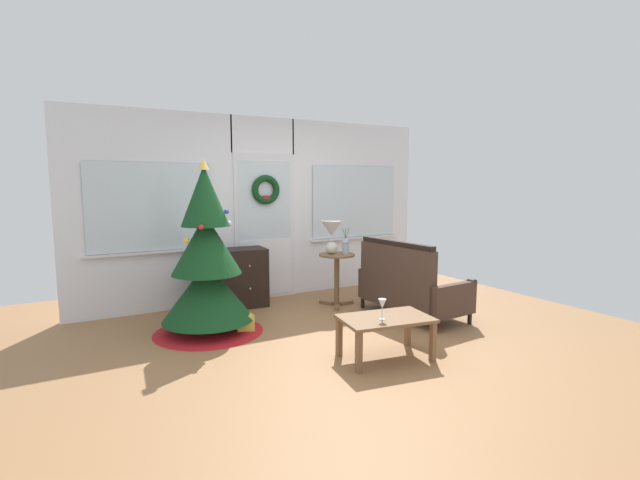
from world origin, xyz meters
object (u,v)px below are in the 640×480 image
(dresser_cabinet, at_px, (232,278))
(gift_box, at_px, (243,323))
(christmas_tree, at_px, (207,270))
(wine_glass, at_px, (383,305))
(settee_sofa, at_px, (407,287))
(table_lamp, at_px, (331,233))
(side_table, at_px, (337,269))
(flower_vase, at_px, (346,245))
(coffee_table, at_px, (386,323))

(dresser_cabinet, xyz_separation_m, gift_box, (-0.23, -1.04, -0.29))
(christmas_tree, xyz_separation_m, wine_glass, (1.16, -1.63, -0.16))
(settee_sofa, height_order, table_lamp, table_lamp)
(christmas_tree, height_order, dresser_cabinet, christmas_tree)
(side_table, relative_size, gift_box, 3.57)
(flower_vase, bearing_deg, christmas_tree, -174.98)
(flower_vase, bearing_deg, coffee_table, -111.14)
(settee_sofa, distance_m, coffee_table, 1.43)
(christmas_tree, distance_m, flower_vase, 1.92)
(dresser_cabinet, distance_m, settee_sofa, 2.29)
(side_table, bearing_deg, wine_glass, -109.29)
(dresser_cabinet, distance_m, side_table, 1.40)
(table_lamp, bearing_deg, settee_sofa, -58.39)
(coffee_table, bearing_deg, wine_glass, -147.42)
(flower_vase, bearing_deg, side_table, 149.04)
(christmas_tree, xyz_separation_m, dresser_cabinet, (0.57, 0.86, -0.32))
(dresser_cabinet, relative_size, flower_vase, 2.64)
(gift_box, bearing_deg, settee_sofa, -12.81)
(wine_glass, bearing_deg, flower_vase, 67.34)
(table_lamp, distance_m, flower_vase, 0.25)
(side_table, relative_size, coffee_table, 0.78)
(dresser_cabinet, relative_size, table_lamp, 2.10)
(wine_glass, bearing_deg, coffee_table, 32.58)
(dresser_cabinet, relative_size, wine_glass, 4.75)
(side_table, distance_m, coffee_table, 1.90)
(dresser_cabinet, distance_m, flower_vase, 1.57)
(christmas_tree, bearing_deg, coffee_table, -51.98)
(settee_sofa, height_order, flower_vase, flower_vase)
(dresser_cabinet, xyz_separation_m, table_lamp, (1.18, -0.59, 0.60))
(table_lamp, bearing_deg, coffee_table, -105.60)
(christmas_tree, xyz_separation_m, table_lamp, (1.75, 0.27, 0.29))
(coffee_table, height_order, wine_glass, wine_glass)
(table_lamp, bearing_deg, side_table, -33.69)
(dresser_cabinet, bearing_deg, christmas_tree, -123.58)
(coffee_table, bearing_deg, settee_sofa, 41.67)
(christmas_tree, relative_size, coffee_table, 2.09)
(gift_box, bearing_deg, table_lamp, 17.71)
(christmas_tree, height_order, table_lamp, christmas_tree)
(table_lamp, xyz_separation_m, gift_box, (-1.41, -0.45, -0.89))
(christmas_tree, relative_size, wine_glass, 9.78)
(coffee_table, bearing_deg, dresser_cabinet, 105.29)
(wine_glass, height_order, gift_box, wine_glass)
(christmas_tree, bearing_deg, settee_sofa, -15.28)
(side_table, xyz_separation_m, wine_glass, (-0.65, -1.86, 0.04))
(christmas_tree, relative_size, dresser_cabinet, 2.06)
(christmas_tree, distance_m, settee_sofa, 2.41)
(christmas_tree, distance_m, dresser_cabinet, 1.08)
(side_table, distance_m, table_lamp, 0.50)
(settee_sofa, bearing_deg, side_table, 119.87)
(wine_glass, bearing_deg, side_table, 70.71)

